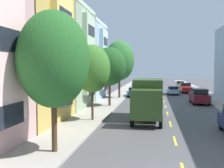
# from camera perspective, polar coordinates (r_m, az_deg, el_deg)

# --- Properties ---
(ground_plane) EXTENTS (160.00, 160.00, 0.00)m
(ground_plane) POSITION_cam_1_polar(r_m,az_deg,el_deg) (39.95, 10.84, -3.08)
(ground_plane) COLOR #4C4C4F
(sidewalk_left) EXTENTS (3.20, 120.00, 0.14)m
(sidewalk_left) POSITION_cam_1_polar(r_m,az_deg,el_deg) (38.38, 0.27, -3.18)
(sidewalk_left) COLOR #A39E93
(sidewalk_left) RESTS_ON ground_plane
(sidewalk_right) EXTENTS (3.20, 120.00, 0.14)m
(sidewalk_right) POSITION_cam_1_polar(r_m,az_deg,el_deg) (38.85, 21.48, -3.34)
(sidewalk_right) COLOR #A39E93
(sidewalk_right) RESTS_ON ground_plane
(lane_centerline_dashes) EXTENTS (0.14, 47.20, 0.01)m
(lane_centerline_dashes) POSITION_cam_1_polar(r_m,az_deg,el_deg) (34.49, 11.13, -4.10)
(lane_centerline_dashes) COLOR yellow
(lane_centerline_dashes) RESTS_ON ground_plane
(townhouse_third_sage) EXTENTS (13.81, 8.37, 11.39)m
(townhouse_third_sage) POSITION_cam_1_polar(r_m,az_deg,el_deg) (32.05, -16.76, 5.08)
(townhouse_third_sage) COLOR #99AD8E
(townhouse_third_sage) RESTS_ON ground_plane
(townhouse_fourth_powder_blue) EXTENTS (13.53, 8.37, 10.99)m
(townhouse_fourth_powder_blue) POSITION_cam_1_polar(r_m,az_deg,el_deg) (39.88, -11.20, 4.52)
(townhouse_fourth_powder_blue) COLOR #9EB7CC
(townhouse_fourth_powder_blue) RESTS_ON ground_plane
(street_tree_nearest) EXTENTS (3.71, 3.71, 7.28)m
(street_tree_nearest) POSITION_cam_1_polar(r_m,az_deg,el_deg) (14.06, -12.35, 5.11)
(street_tree_nearest) COLOR #47331E
(street_tree_nearest) RESTS_ON sidewalk_left
(street_tree_second) EXTENTS (2.99, 2.99, 6.28)m
(street_tree_second) POSITION_cam_1_polar(r_m,az_deg,el_deg) (22.32, -4.21, 3.27)
(street_tree_second) COLOR #47331E
(street_tree_second) RESTS_ON sidewalk_left
(street_tree_third) EXTENTS (3.83, 3.83, 6.74)m
(street_tree_third) POSITION_cam_1_polar(r_m,az_deg,el_deg) (30.81, -0.52, 3.76)
(street_tree_third) COLOR #47331E
(street_tree_third) RESTS_ON sidewalk_left
(street_tree_farthest) EXTENTS (4.36, 4.36, 8.36)m
(street_tree_farthest) POSITION_cam_1_polar(r_m,az_deg,el_deg) (39.37, 1.58, 4.98)
(street_tree_farthest) COLOR #47331E
(street_tree_farthest) RESTS_ON sidewalk_left
(delivery_box_truck) EXTENTS (2.56, 7.18, 3.51)m
(delivery_box_truck) POSITION_cam_1_polar(r_m,az_deg,el_deg) (23.13, 7.74, -2.87)
(delivery_box_truck) COLOR #2D471E
(delivery_box_truck) RESTS_ON ground_plane
(parked_pickup_red) EXTENTS (2.08, 5.33, 1.73)m
(parked_pickup_red) POSITION_cam_1_polar(r_m,az_deg,el_deg) (50.85, 15.48, -0.83)
(parked_pickup_red) COLOR #AD1E1E
(parked_pickup_red) RESTS_ON ground_plane
(parked_suv_burgundy) EXTENTS (1.98, 4.81, 1.93)m
(parked_suv_burgundy) POSITION_cam_1_polar(r_m,az_deg,el_deg) (35.38, 18.08, -2.42)
(parked_suv_burgundy) COLOR maroon
(parked_suv_burgundy) RESTS_ON ground_plane
(parked_wagon_black) EXTENTS (1.86, 4.72, 1.50)m
(parked_wagon_black) POSITION_cam_1_polar(r_m,az_deg,el_deg) (61.00, 6.26, -0.06)
(parked_wagon_black) COLOR black
(parked_wagon_black) RESTS_ON ground_plane
(parked_pickup_orange) EXTENTS (2.13, 5.35, 1.73)m
(parked_pickup_orange) POSITION_cam_1_polar(r_m,az_deg,el_deg) (50.36, 5.47, -0.76)
(parked_pickup_orange) COLOR orange
(parked_pickup_orange) RESTS_ON ground_plane
(parked_hatchback_champagne) EXTENTS (1.79, 4.02, 1.50)m
(parked_hatchback_champagne) POSITION_cam_1_polar(r_m,az_deg,el_deg) (63.24, 14.26, -0.07)
(parked_hatchback_champagne) COLOR tan
(parked_hatchback_champagne) RESTS_ON ground_plane
(parked_sedan_teal) EXTENTS (1.81, 4.50, 1.43)m
(parked_sedan_teal) POSITION_cam_1_polar(r_m,az_deg,el_deg) (42.25, 4.75, -1.66)
(parked_sedan_teal) COLOR #195B60
(parked_sedan_teal) RESTS_ON ground_plane
(moving_sky_sedan) EXTENTS (1.80, 4.50, 1.43)m
(moving_sky_sedan) POSITION_cam_1_polar(r_m,az_deg,el_deg) (46.61, 12.81, -1.26)
(moving_sky_sedan) COLOR #7A9EC6
(moving_sky_sedan) RESTS_ON ground_plane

